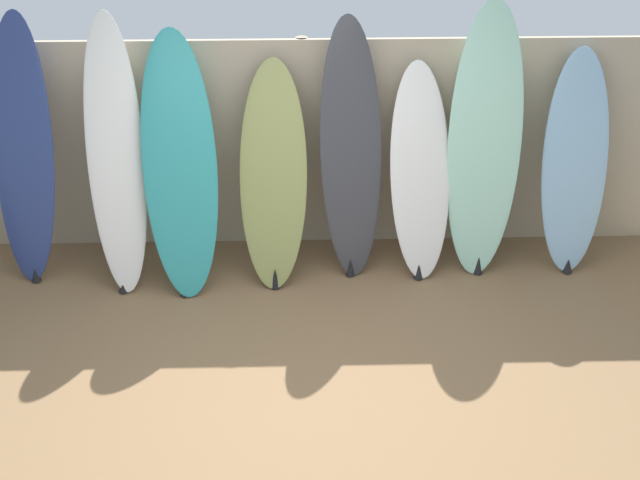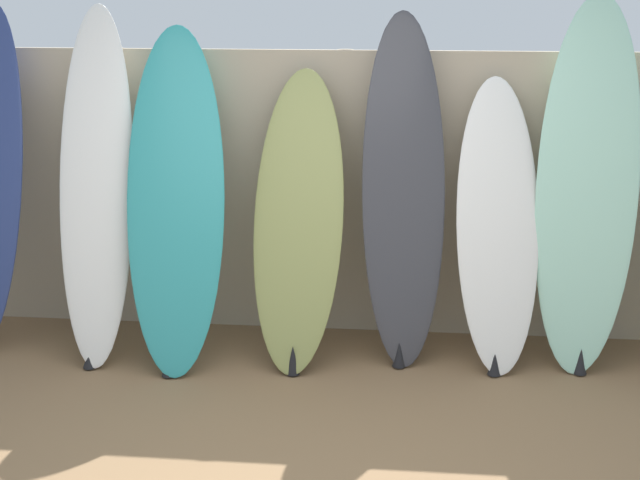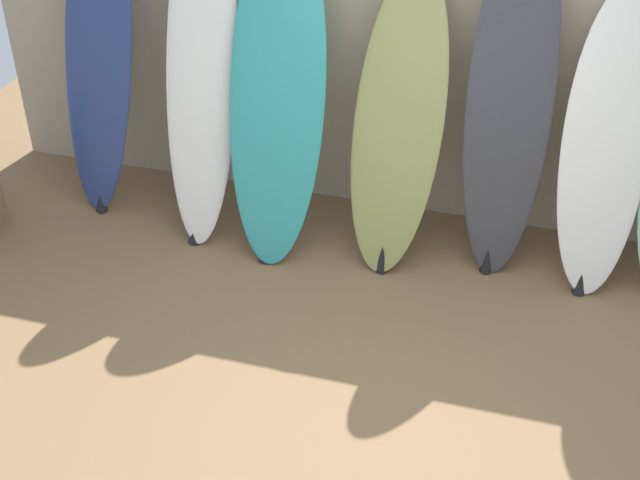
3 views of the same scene
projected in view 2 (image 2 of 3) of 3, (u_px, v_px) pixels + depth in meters
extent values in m
cube|color=tan|center=(344.00, 195.00, 5.62)|extent=(6.08, 0.04, 1.80)
cylinder|color=gray|center=(124.00, 189.00, 5.79)|extent=(0.10, 0.10, 1.80)
cylinder|color=gray|center=(344.00, 194.00, 5.66)|extent=(0.10, 0.10, 1.80)
cylinder|color=gray|center=(576.00, 199.00, 5.52)|extent=(0.10, 0.10, 1.80)
ellipsoid|color=white|center=(97.00, 184.00, 5.28)|extent=(0.52, 0.83, 2.08)
cone|color=black|center=(89.00, 359.00, 5.24)|extent=(0.08, 0.08, 0.11)
ellipsoid|color=teal|center=(176.00, 198.00, 5.19)|extent=(0.66, 0.86, 1.96)
cone|color=black|center=(168.00, 366.00, 5.13)|extent=(0.08, 0.08, 0.11)
ellipsoid|color=olive|center=(298.00, 220.00, 5.22)|extent=(0.56, 0.74, 1.71)
cone|color=black|center=(293.00, 360.00, 5.14)|extent=(0.08, 0.08, 0.17)
ellipsoid|color=#38383D|center=(404.00, 191.00, 5.20)|extent=(0.55, 0.58, 2.04)
cone|color=black|center=(399.00, 354.00, 5.25)|extent=(0.08, 0.08, 0.15)
ellipsoid|color=white|center=(498.00, 225.00, 5.18)|extent=(0.55, 0.68, 1.67)
cone|color=black|center=(495.00, 364.00, 5.14)|extent=(0.08, 0.08, 0.13)
ellipsoid|color=#9ED6BC|center=(587.00, 186.00, 5.10)|extent=(0.64, 0.63, 2.15)
cone|color=black|center=(581.00, 361.00, 5.15)|extent=(0.08, 0.08, 0.15)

